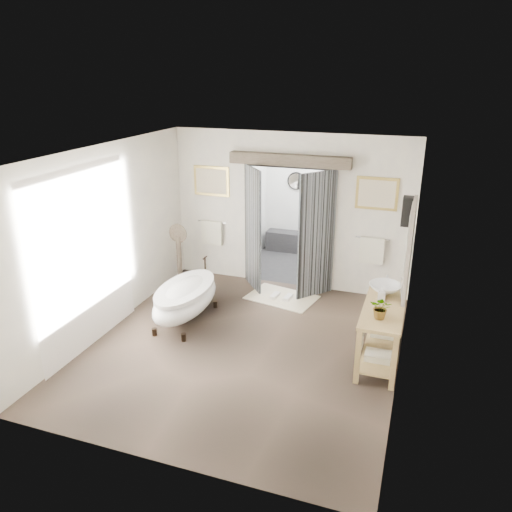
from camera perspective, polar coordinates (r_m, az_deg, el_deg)
name	(u,v)px	position (r m, az deg, el deg)	size (l,w,h in m)	color
ground_plane	(243,347)	(7.65, -1.50, -10.32)	(5.00, 5.00, 0.00)	brown
room_shell	(236,231)	(6.79, -2.27, 2.83)	(4.52, 5.02, 2.91)	silver
shower_room	(308,219)	(10.82, 5.91, 4.28)	(2.22, 2.01, 2.51)	black
back_wall_dressing	(287,208)	(9.08, 3.56, 5.47)	(3.82, 0.73, 2.52)	black
clawfoot_tub	(186,298)	(8.27, -8.06, -4.78)	(0.77, 1.73, 0.84)	black
vanity	(380,327)	(7.35, 14.04, -7.82)	(0.57, 1.60, 0.85)	tan
pedestal_mirror	(179,259)	(9.60, -8.75, -0.38)	(0.36, 0.24, 1.23)	brown
rug	(282,297)	(9.17, 2.96, -4.74)	(1.20, 0.80, 0.01)	beige
slippers	(281,296)	(9.13, 2.91, -4.63)	(0.39, 0.28, 0.05)	silver
basin	(385,289)	(7.50, 14.52, -3.68)	(0.47, 0.47, 0.16)	white
plant	(381,308)	(6.75, 14.12, -5.76)	(0.28, 0.24, 0.31)	gray
soap_bottle_a	(382,293)	(7.28, 14.18, -4.15)	(0.10, 0.10, 0.21)	gray
soap_bottle_b	(387,280)	(7.81, 14.73, -2.66)	(0.13, 0.13, 0.17)	gray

